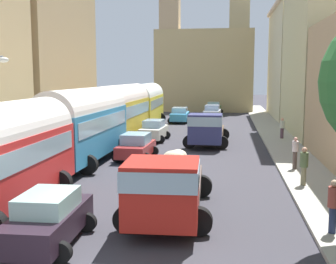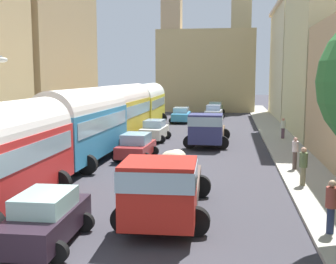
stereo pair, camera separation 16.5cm
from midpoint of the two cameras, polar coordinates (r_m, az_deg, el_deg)
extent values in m
plane|color=#37363D|center=(34.77, 2.67, -0.54)|extent=(154.00, 154.00, 0.00)
cube|color=#B4A79A|center=(36.20, -8.82, -0.19)|extent=(2.50, 70.00, 0.14)
cube|color=#A9A698|center=(34.80, 14.63, -0.66)|extent=(2.50, 70.00, 0.14)
cube|color=tan|center=(34.89, -16.36, 9.92)|extent=(5.09, 11.83, 13.03)
cube|color=#CAC08D|center=(37.52, 20.52, 10.27)|extent=(5.18, 13.21, 13.96)
cube|color=beige|center=(51.75, 17.44, 8.67)|extent=(5.73, 14.44, 12.41)
cube|color=beige|center=(52.31, 17.73, 15.70)|extent=(6.30, 14.44, 0.41)
cube|color=tan|center=(60.02, 5.20, 8.12)|extent=(13.22, 6.06, 11.00)
cube|color=tan|center=(59.09, 0.58, 11.34)|extent=(2.61, 2.61, 17.56)
cube|color=tan|center=(58.55, 9.76, 11.27)|extent=(2.61, 2.61, 17.56)
cylinder|color=black|center=(19.29, -20.42, -6.11)|extent=(1.00, 0.35, 1.00)
cylinder|color=black|center=(18.34, -14.13, -6.56)|extent=(1.00, 0.35, 1.00)
cube|color=teal|center=(24.33, -10.93, -0.01)|extent=(2.66, 9.03, 2.50)
cylinder|color=silver|center=(24.20, -11.01, 2.92)|extent=(2.61, 8.85, 2.42)
cube|color=#99B7C6|center=(24.27, -10.97, 1.28)|extent=(2.70, 8.31, 0.80)
cylinder|color=black|center=(27.50, -11.13, -1.78)|extent=(1.00, 0.35, 1.00)
cylinder|color=black|center=(26.76, -6.42, -1.94)|extent=(1.00, 0.35, 1.00)
cylinder|color=black|center=(22.47, -16.16, -4.03)|extent=(1.00, 0.35, 1.00)
cylinder|color=black|center=(21.56, -10.52, -4.34)|extent=(1.00, 0.35, 1.00)
cube|color=gold|center=(32.90, -5.75, 2.09)|extent=(2.46, 9.92, 2.56)
cylinder|color=silver|center=(32.80, -5.78, 4.32)|extent=(2.41, 9.72, 2.30)
cube|color=#99B7C6|center=(32.85, -5.77, 3.07)|extent=(2.50, 9.13, 0.82)
cylinder|color=black|center=(36.27, -6.19, 0.56)|extent=(1.00, 0.35, 1.00)
cylinder|color=black|center=(35.75, -2.74, 0.49)|extent=(1.00, 0.35, 1.00)
cylinder|color=black|center=(30.45, -9.23, -0.84)|extent=(1.00, 0.35, 1.00)
cylinder|color=black|center=(29.83, -5.16, -0.95)|extent=(1.00, 0.35, 1.00)
cube|color=yellow|center=(41.66, -2.73, 3.21)|extent=(2.68, 9.91, 2.47)
cylinder|color=silver|center=(41.58, -2.74, 4.91)|extent=(2.63, 9.72, 2.29)
cube|color=#99B7C6|center=(41.62, -2.73, 3.95)|extent=(2.70, 9.13, 0.79)
cylinder|color=black|center=(44.94, -3.50, 1.94)|extent=(1.00, 0.35, 1.00)
cylinder|color=black|center=(44.62, -0.68, 1.91)|extent=(1.00, 0.35, 1.00)
cylinder|color=black|center=(38.98, -5.04, 1.06)|extent=(1.00, 0.35, 1.00)
cylinder|color=black|center=(38.60, -1.80, 1.02)|extent=(1.00, 0.35, 1.00)
cube|color=#B02017|center=(13.02, -0.82, -8.03)|extent=(2.29, 2.19, 1.90)
cube|color=#99B7C6|center=(12.89, -0.83, -5.75)|extent=(2.34, 2.27, 0.61)
cube|color=brown|center=(16.57, 0.64, -7.03)|extent=(2.41, 5.02, 0.55)
ellipsoid|color=beige|center=(16.05, -0.58, -5.50)|extent=(0.91, 1.05, 0.55)
ellipsoid|color=beige|center=(17.47, 1.97, -4.55)|extent=(1.11, 1.14, 0.47)
ellipsoid|color=beige|center=(15.21, 0.69, -6.25)|extent=(1.15, 1.20, 0.54)
ellipsoid|color=beige|center=(15.49, 0.35, -4.36)|extent=(0.91, 1.00, 0.58)
ellipsoid|color=beige|center=(16.35, -0.66, -4.19)|extent=(0.86, 0.73, 0.48)
ellipsoid|color=beige|center=(16.79, 1.41, -3.36)|extent=(1.05, 1.07, 0.60)
ellipsoid|color=beige|center=(15.16, 0.85, -3.48)|extent=(0.91, 0.76, 0.53)
cylinder|color=black|center=(13.40, 4.07, -11.86)|extent=(0.90, 0.31, 0.90)
cylinder|color=black|center=(13.65, -5.42, -11.51)|extent=(0.90, 0.31, 0.90)
cylinder|color=black|center=(17.43, 4.56, -7.25)|extent=(0.90, 0.32, 0.90)
cylinder|color=black|center=(17.62, -2.69, -7.08)|extent=(0.90, 0.32, 0.90)
cube|color=navy|center=(28.25, 5.24, 0.45)|extent=(2.20, 1.85, 1.93)
cube|color=#99B7C6|center=(28.19, 5.25, 1.54)|extent=(2.25, 1.92, 0.62)
cube|color=brown|center=(31.72, 5.67, -0.03)|extent=(2.25, 5.03, 0.55)
ellipsoid|color=silver|center=(30.04, 5.96, 0.63)|extent=(0.98, 1.07, 0.59)
ellipsoid|color=beige|center=(32.50, 5.14, 1.17)|extent=(1.15, 1.06, 0.59)
ellipsoid|color=beige|center=(31.74, 5.49, 0.93)|extent=(1.15, 1.06, 0.50)
ellipsoid|color=beige|center=(33.03, 6.11, 1.99)|extent=(1.18, 1.07, 0.59)
ellipsoid|color=silver|center=(29.88, 5.43, 1.22)|extent=(0.83, 0.91, 0.51)
cylinder|color=black|center=(28.61, 7.43, -1.44)|extent=(0.90, 0.31, 0.90)
cylinder|color=black|center=(28.76, 3.09, -1.34)|extent=(0.90, 0.31, 0.90)
cylinder|color=black|center=(32.66, 7.67, -0.33)|extent=(0.90, 0.31, 0.90)
cylinder|color=black|center=(32.79, 3.87, -0.25)|extent=(0.90, 0.31, 0.90)
cube|color=#479152|center=(35.89, 5.51, 0.72)|extent=(1.63, 4.00, 0.75)
cube|color=#9BB8BB|center=(35.82, 5.53, 1.76)|extent=(1.42, 2.08, 0.56)
cylinder|color=black|center=(34.68, 6.74, -0.11)|extent=(0.60, 0.21, 0.60)
cylinder|color=black|center=(34.76, 4.08, -0.06)|extent=(0.60, 0.21, 0.60)
cylinder|color=black|center=(37.13, 6.84, 0.40)|extent=(0.60, 0.21, 0.60)
cylinder|color=black|center=(37.21, 4.36, 0.45)|extent=(0.60, 0.21, 0.60)
cube|color=silver|center=(47.67, 6.24, 2.44)|extent=(1.89, 3.73, 0.81)
cube|color=#95AAD3|center=(47.61, 6.25, 3.27)|extent=(1.60, 1.97, 0.57)
cylinder|color=black|center=(46.51, 7.17, 1.84)|extent=(0.60, 0.21, 0.60)
cylinder|color=black|center=(46.66, 5.06, 1.88)|extent=(0.60, 0.21, 0.60)
cylinder|color=black|center=(48.77, 7.35, 2.10)|extent=(0.60, 0.21, 0.60)
cylinder|color=black|center=(48.91, 5.34, 2.14)|extent=(0.60, 0.21, 0.60)
cube|color=#508B4D|center=(54.17, 6.46, 3.04)|extent=(1.80, 3.81, 0.79)
cube|color=#93BCC3|center=(54.12, 6.47, 3.74)|extent=(1.52, 2.01, 0.54)
cylinder|color=black|center=(52.99, 7.24, 2.53)|extent=(0.60, 0.21, 0.60)
cylinder|color=black|center=(53.12, 5.48, 2.57)|extent=(0.60, 0.21, 0.60)
cylinder|color=black|center=(55.29, 7.39, 2.74)|extent=(0.60, 0.21, 0.60)
cylinder|color=black|center=(55.42, 5.71, 2.77)|extent=(0.60, 0.21, 0.60)
cube|color=black|center=(13.10, -15.68, -11.67)|extent=(1.68, 3.78, 0.76)
cube|color=#98C3BA|center=(12.90, -15.78, -8.96)|extent=(1.44, 1.98, 0.53)
cylinder|color=black|center=(14.51, -16.78, -11.25)|extent=(0.60, 0.21, 0.60)
cylinder|color=black|center=(13.98, -10.73, -11.79)|extent=(0.60, 0.21, 0.60)
cylinder|color=black|center=(12.56, -21.12, -14.46)|extent=(0.60, 0.21, 0.60)
cylinder|color=black|center=(11.94, -14.18, -15.35)|extent=(0.60, 0.21, 0.60)
cube|color=#A82C29|center=(25.18, -4.10, -2.28)|extent=(1.77, 3.69, 0.66)
cube|color=#8CB7D1|center=(25.08, -4.11, -0.87)|extent=(1.52, 1.94, 0.59)
cylinder|color=black|center=(26.52, -5.23, -2.45)|extent=(0.60, 0.21, 0.60)
cylinder|color=black|center=(26.13, -1.71, -2.58)|extent=(0.60, 0.21, 0.60)
cylinder|color=black|center=(24.39, -6.64, -3.36)|extent=(0.60, 0.21, 0.60)
cylinder|color=black|center=(23.96, -2.82, -3.51)|extent=(0.60, 0.21, 0.60)
cube|color=silver|center=(32.12, -1.67, -0.02)|extent=(1.70, 3.73, 0.78)
cube|color=#8FAECC|center=(32.04, -1.67, 1.15)|extent=(1.44, 1.97, 0.54)
cylinder|color=black|center=(33.44, -2.53, -0.34)|extent=(0.60, 0.21, 0.60)
cylinder|color=black|center=(33.12, 0.07, -0.41)|extent=(0.60, 0.21, 0.60)
cylinder|color=black|center=(31.26, -3.50, -0.91)|extent=(0.60, 0.21, 0.60)
cylinder|color=black|center=(30.91, -0.73, -0.99)|extent=(0.60, 0.21, 0.60)
cube|color=#3D96CE|center=(44.87, 1.88, 2.13)|extent=(1.79, 4.35, 0.76)
cube|color=#97B9D2|center=(44.82, 1.88, 2.96)|extent=(1.55, 2.28, 0.54)
cylinder|color=black|center=(46.32, 0.98, 1.87)|extent=(0.60, 0.21, 0.60)
cylinder|color=black|center=(46.17, 3.08, 1.84)|extent=(0.60, 0.21, 0.60)
cylinder|color=black|center=(43.67, 0.60, 1.52)|extent=(0.60, 0.21, 0.60)
cylinder|color=black|center=(43.51, 2.83, 1.49)|extent=(0.60, 0.21, 0.60)
cylinder|color=#553C4C|center=(33.67, 15.23, -0.95)|extent=(0.21, 0.21, 0.14)
cylinder|color=#553C4C|center=(33.60, 15.26, -0.16)|extent=(0.34, 0.34, 0.79)
cylinder|color=beige|center=(33.52, 15.30, 0.98)|extent=(0.52, 0.52, 0.56)
sphere|color=tan|center=(33.48, 15.32, 1.64)|extent=(0.22, 0.22, 0.22)
cylinder|color=#232D4B|center=(14.24, 21.14, -12.79)|extent=(0.19, 0.19, 0.14)
cylinder|color=#232D4B|center=(14.09, 21.23, -10.98)|extent=(0.27, 0.27, 0.81)
cylinder|color=brown|center=(13.88, 21.37, -8.16)|extent=(0.41, 0.41, 0.63)
sphere|color=tan|center=(13.78, 21.46, -6.46)|extent=(0.22, 0.22, 0.22)
cylinder|color=#7D7558|center=(19.66, 17.77, -7.03)|extent=(0.20, 0.20, 0.14)
cylinder|color=#7D7558|center=(19.55, 17.83, -5.67)|extent=(0.33, 0.33, 0.82)
cylinder|color=#586B44|center=(19.40, 17.91, -3.58)|extent=(0.50, 0.50, 0.63)
sphere|color=tan|center=(19.32, 17.97, -2.31)|extent=(0.24, 0.24, 0.24)
cylinder|color=brown|center=(22.88, 16.75, -4.95)|extent=(0.18, 0.18, 0.14)
cylinder|color=brown|center=(22.77, 16.80, -3.66)|extent=(0.23, 0.23, 0.91)
cylinder|color=silver|center=(22.65, 16.87, -1.87)|extent=(0.35, 0.35, 0.54)
sphere|color=#DA9281|center=(22.59, 16.91, -0.94)|extent=(0.20, 0.20, 0.20)
ellipsoid|color=silver|center=(16.82, -21.09, 9.00)|extent=(0.44, 0.28, 0.20)
camera|label=1|loc=(0.08, -89.80, 0.03)|focal=45.53mm
camera|label=2|loc=(0.08, 90.20, -0.03)|focal=45.53mm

